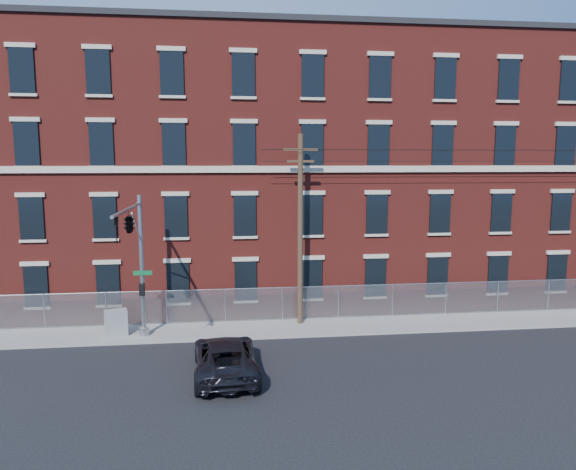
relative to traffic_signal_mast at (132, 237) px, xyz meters
The scene contains 8 objects.
ground 8.35m from the traffic_signal_mast, 19.98° to the right, with size 140.00×140.00×0.00m, color black.
sidewalk 18.98m from the traffic_signal_mast, ahead, with size 65.00×3.00×0.12m, color gray.
mill_building 21.67m from the traffic_signal_mast, 33.14° to the left, with size 55.30×14.32×16.30m.
chain_link_fence 18.97m from the traffic_signal_mast, 12.89° to the left, with size 59.06×0.06×1.85m.
traffic_signal_mast is the anchor object (origin of this frame).
utility_pole_near 8.70m from the traffic_signal_mast, 23.14° to the left, with size 1.80×0.28×10.00m.
pickup_truck 6.76m from the traffic_signal_mast, 35.61° to the right, with size 2.50×5.43×1.51m, color black.
utility_cabinet 5.37m from the traffic_signal_mast, 119.51° to the left, with size 1.06×0.53×1.33m, color gray.
Camera 1 is at (-1.95, -21.91, 8.77)m, focal length 33.40 mm.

